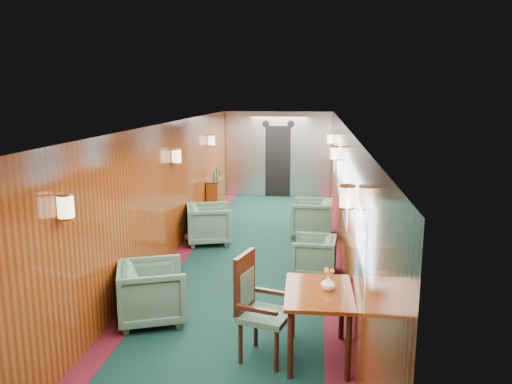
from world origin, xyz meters
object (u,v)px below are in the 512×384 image
side_chair (256,302)px  armchair_left_near (152,292)px  armchair_right_near (314,255)px  armchair_left_far (209,224)px  dining_table (319,302)px  credenza (216,196)px  armchair_right_far (311,218)px

side_chair → armchair_left_near: side_chair is taller
armchair_right_near → armchair_left_near: bearing=-41.8°
armchair_left_near → armchair_left_far: size_ratio=1.00×
dining_table → side_chair: bearing=-176.1°
credenza → armchair_left_far: (0.35, -2.43, -0.05)m
dining_table → armchair_right_near: 2.64m
armchair_right_near → dining_table: bearing=6.0°
armchair_left_far → credenza: bearing=-7.6°
side_chair → armchair_left_far: 4.41m
armchair_right_near → armchair_right_far: (-0.07, 2.23, 0.07)m
armchair_left_near → armchair_right_near: 2.84m
side_chair → armchair_left_far: bearing=125.3°
side_chair → armchair_left_near: bearing=169.4°
dining_table → credenza: credenza is taller
armchair_left_near → dining_table: bearing=-128.2°
dining_table → credenza: size_ratio=0.94×
dining_table → side_chair: size_ratio=0.90×
dining_table → armchair_left_far: size_ratio=1.26×
side_chair → armchair_right_far: bearing=100.0°
side_chair → armchair_right_far: 4.95m
dining_table → armchair_right_near: bearing=89.9°
side_chair → armchair_left_near: size_ratio=1.41×
armchair_left_far → dining_table: bearing=-168.7°
armchair_right_far → dining_table: bearing=3.5°
dining_table → armchair_right_near: size_ratio=1.55×
armchair_left_far → armchair_right_near: (2.05, -1.48, -0.07)m
side_chair → credenza: side_chair is taller
armchair_right_near → armchair_right_far: armchair_right_far is taller
armchair_left_near → armchair_left_far: armchair_left_near is taller
armchair_right_near → armchair_right_far: 2.23m
dining_table → side_chair: side_chair is taller
dining_table → armchair_left_far: (-2.11, 4.10, -0.28)m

